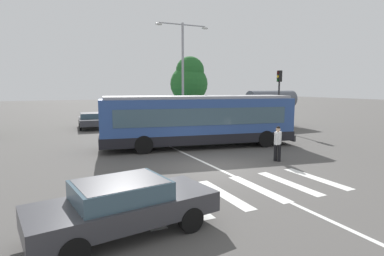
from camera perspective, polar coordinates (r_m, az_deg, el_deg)
ground_plane at (r=14.19m, az=4.72°, el=-7.20°), size 160.00×160.00×0.00m
city_transit_bus at (r=18.77m, az=1.20°, el=1.35°), size 11.86×4.59×3.06m
pedestrian_crossing_street at (r=15.70m, az=15.29°, el=-2.40°), size 0.49×0.45×1.72m
foreground_sedan at (r=8.04m, az=-12.34°, el=-13.27°), size 4.71×2.44×1.35m
parked_car_charcoal at (r=28.70m, az=-17.99°, el=1.47°), size 2.19×4.64×1.35m
parked_car_champagne at (r=29.06m, az=-12.25°, el=1.73°), size 2.29×4.67×1.35m
parked_car_white at (r=30.19m, az=-7.63°, el=2.04°), size 1.96×4.54×1.35m
parked_car_teal at (r=31.33m, az=-2.90°, el=2.30°), size 1.99×4.56×1.35m
traffic_light_far_corner at (r=26.67m, az=15.49°, el=6.53°), size 0.33×0.32×4.90m
bus_stop_shelter at (r=29.38m, az=14.17°, el=4.97°), size 4.77×1.54×3.25m
twin_arm_street_lamp at (r=27.15m, az=-1.69°, el=11.51°), size 4.81×0.32×8.89m
background_tree_right at (r=34.22m, az=-0.51°, el=8.68°), size 4.04×4.04×6.83m
crosswalk_painted_stripes at (r=11.23m, az=8.88°, el=-11.23°), size 7.56×3.18×0.01m
lane_center_line at (r=15.86m, az=0.79°, el=-5.59°), size 0.16×24.00×0.01m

